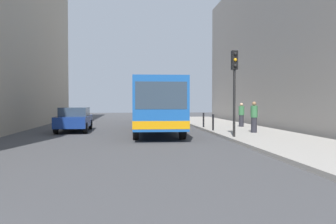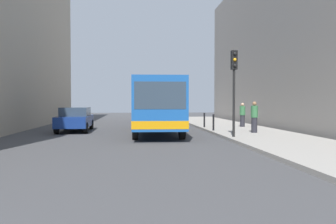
{
  "view_description": "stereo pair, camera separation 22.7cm",
  "coord_description": "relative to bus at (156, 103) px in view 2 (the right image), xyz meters",
  "views": [
    {
      "loc": [
        -1.43,
        -17.98,
        1.81
      ],
      "look_at": [
        0.65,
        0.19,
        1.27
      ],
      "focal_mm": 36.26,
      "sensor_mm": 36.0,
      "label": 1
    },
    {
      "loc": [
        -1.2,
        -18.0,
        1.81
      ],
      "look_at": [
        0.65,
        0.19,
        1.27
      ],
      "focal_mm": 36.26,
      "sensor_mm": 36.0,
      "label": 2
    }
  ],
  "objects": [
    {
      "name": "car_behind_bus",
      "position": [
        -0.08,
        9.86,
        -0.94
      ],
      "size": [
        2.04,
        4.49,
        1.48
      ],
      "rotation": [
        0.0,
        0.0,
        3.09
      ],
      "color": "navy",
      "rests_on": "ground"
    },
    {
      "name": "bollard_near",
      "position": [
        3.3,
        -0.89,
        -1.1
      ],
      "size": [
        0.11,
        0.11,
        0.95
      ],
      "primitive_type": "cylinder",
      "color": "black",
      "rests_on": "sidewalk"
    },
    {
      "name": "pedestrian_mid_sidewalk",
      "position": [
        5.96,
        1.89,
        -0.78
      ],
      "size": [
        0.38,
        0.38,
        1.6
      ],
      "rotation": [
        0.0,
        0.0,
        3.01
      ],
      "color": "#26262D",
      "rests_on": "sidewalk"
    },
    {
      "name": "bus",
      "position": [
        0.0,
        0.0,
        0.0
      ],
      "size": [
        2.9,
        11.1,
        3.0
      ],
      "rotation": [
        0.0,
        0.0,
        3.11
      ],
      "color": "#19519E",
      "rests_on": "ground"
    },
    {
      "name": "car_beside_bus",
      "position": [
        -4.93,
        1.08,
        -0.94
      ],
      "size": [
        1.92,
        4.43,
        1.48
      ],
      "rotation": [
        0.0,
        0.0,
        3.16
      ],
      "color": "navy",
      "rests_on": "ground"
    },
    {
      "name": "pedestrian_near_signal",
      "position": [
        5.17,
        -2.52,
        -0.73
      ],
      "size": [
        0.38,
        0.38,
        1.69
      ],
      "rotation": [
        0.0,
        0.0,
        4.21
      ],
      "color": "#26262D",
      "rests_on": "sidewalk"
    },
    {
      "name": "sidewalk",
      "position": [
        5.25,
        -2.3,
        -1.65
      ],
      "size": [
        4.4,
        40.0,
        0.15
      ],
      "primitive_type": "cube",
      "color": "#9E9991",
      "rests_on": "ground"
    },
    {
      "name": "traffic_light",
      "position": [
        3.4,
        -4.59,
        1.28
      ],
      "size": [
        0.28,
        0.33,
        4.1
      ],
      "color": "black",
      "rests_on": "sidewalk"
    },
    {
      "name": "ground_plane",
      "position": [
        -0.15,
        -2.3,
        -1.73
      ],
      "size": [
        80.0,
        80.0,
        0.0
      ],
      "primitive_type": "plane",
      "color": "#424244"
    },
    {
      "name": "building_right",
      "position": [
        11.35,
        1.7,
        4.42
      ],
      "size": [
        7.0,
        32.0,
        12.28
      ],
      "primitive_type": "cube",
      "color": "gray",
      "rests_on": "ground"
    },
    {
      "name": "bollard_mid",
      "position": [
        3.3,
        1.67,
        -1.1
      ],
      "size": [
        0.11,
        0.11,
        0.95
      ],
      "primitive_type": "cylinder",
      "color": "black",
      "rests_on": "sidewalk"
    }
  ]
}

